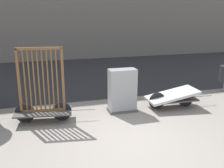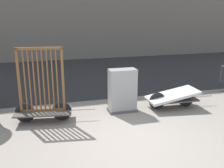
{
  "view_description": "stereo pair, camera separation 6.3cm",
  "coord_description": "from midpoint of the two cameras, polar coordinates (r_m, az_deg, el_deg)",
  "views": [
    {
      "loc": [
        -2.14,
        -5.47,
        3.16
      ],
      "look_at": [
        0.0,
        1.99,
        0.99
      ],
      "focal_mm": 42.0,
      "sensor_mm": 36.0,
      "label": 1
    },
    {
      "loc": [
        -2.08,
        -5.49,
        3.16
      ],
      "look_at": [
        0.0,
        1.99,
        0.99
      ],
      "focal_mm": 42.0,
      "sensor_mm": 36.0,
      "label": 2
    }
  ],
  "objects": [
    {
      "name": "utility_cabinet",
      "position": [
        8.41,
        2.04,
        -1.71
      ],
      "size": [
        0.92,
        0.5,
        1.4
      ],
      "color": "#4C4C4C",
      "rests_on": "ground_plane"
    },
    {
      "name": "bike_cart_with_bedframe",
      "position": [
        7.86,
        -15.07,
        -3.06
      ],
      "size": [
        2.36,
        1.01,
        2.2
      ],
      "rotation": [
        0.0,
        0.0,
        -0.14
      ],
      "color": "#4C4742",
      "rests_on": "ground_plane"
    },
    {
      "name": "ground_plane",
      "position": [
        6.67,
        4.56,
        -12.72
      ],
      "size": [
        60.0,
        60.0,
        0.0
      ],
      "primitive_type": "plane",
      "color": "gray"
    },
    {
      "name": "bike_cart_with_mattress",
      "position": [
        9.01,
        12.75,
        -2.68
      ],
      "size": [
        2.36,
        0.92,
        0.64
      ],
      "rotation": [
        0.0,
        0.0,
        -0.03
      ],
      "color": "#4C4742",
      "rests_on": "ground_plane"
    },
    {
      "name": "road_strip",
      "position": [
        13.74,
        -6.74,
        2.23
      ],
      "size": [
        56.0,
        8.58,
        0.01
      ],
      "color": "#2D2D30",
      "rests_on": "ground_plane"
    }
  ]
}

